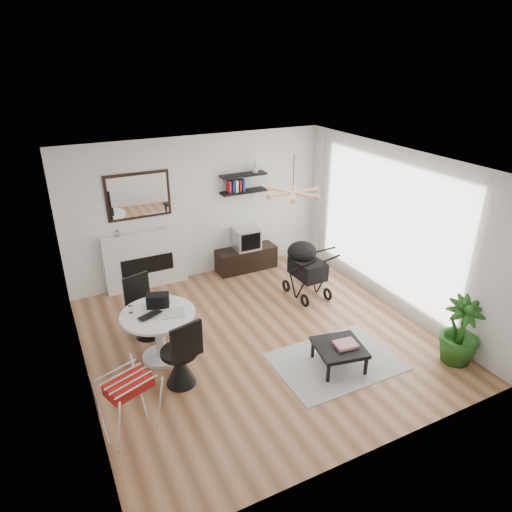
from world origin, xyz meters
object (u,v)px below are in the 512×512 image
potted_plant (460,331)px  tv_console (246,259)px  dining_table (159,329)px  fireplace (145,253)px  coffee_table (339,348)px  drying_rack (130,405)px  stroller (306,271)px  crt_tv (246,238)px

potted_plant → tv_console: bearing=109.0°
tv_console → dining_table: size_ratio=1.17×
fireplace → potted_plant: 5.35m
tv_console → coffee_table: 3.40m
fireplace → dining_table: 2.29m
tv_console → drying_rack: drying_rack is taller
dining_table → stroller: stroller is taller
crt_tv → coffee_table: (-0.19, -3.39, -0.36)m
tv_console → crt_tv: size_ratio=2.48×
tv_console → dining_table: 3.16m
potted_plant → coffee_table: bearing=158.0°
fireplace → dining_table: fireplace is taller
drying_rack → crt_tv: bearing=27.4°
drying_rack → coffee_table: bearing=-20.9°
potted_plant → fireplace: bearing=128.8°
dining_table → stroller: 2.95m
dining_table → crt_tv: bearing=41.8°
crt_tv → coffee_table: bearing=-93.2°
tv_console → stroller: stroller is taller
stroller → coffee_table: 2.12m
fireplace → tv_console: fireplace is taller
crt_tv → potted_plant: (1.38, -4.02, -0.17)m
drying_rack → potted_plant: bearing=-28.9°
tv_console → dining_table: bearing=-138.1°
fireplace → drying_rack: (-1.08, -3.51, -0.24)m
stroller → coffee_table: (-0.70, -2.00, -0.16)m
tv_console → dining_table: (-2.35, -2.10, 0.27)m
fireplace → dining_table: size_ratio=2.09×
drying_rack → coffee_table: size_ratio=1.11×
drying_rack → dining_table: bearing=40.8°
stroller → dining_table: bearing=-167.7°
dining_table → stroller: bearing=14.0°
stroller → potted_plant: (0.87, -2.63, 0.03)m
fireplace → coffee_table: 3.98m
crt_tv → stroller: 1.49m
crt_tv → stroller: size_ratio=0.45×
fireplace → coffee_table: fireplace is taller
fireplace → coffee_table: bearing=-63.3°
fireplace → stroller: bearing=-31.8°
coffee_table → crt_tv: bearing=86.8°
tv_console → crt_tv: crt_tv is taller
drying_rack → coffee_table: (2.86, -0.02, -0.14)m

